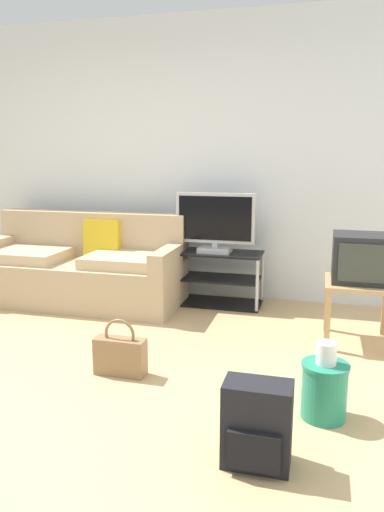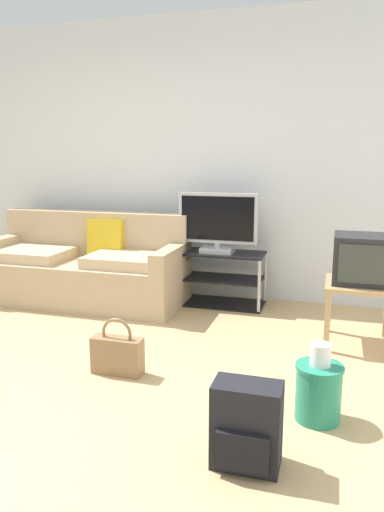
{
  "view_description": "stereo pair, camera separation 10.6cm",
  "coord_description": "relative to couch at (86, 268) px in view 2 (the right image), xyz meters",
  "views": [
    {
      "loc": [
        1.52,
        -2.32,
        1.4
      ],
      "look_at": [
        0.57,
        1.25,
        0.64
      ],
      "focal_mm": 34.45,
      "sensor_mm": 36.0,
      "label": 1
    },
    {
      "loc": [
        1.62,
        -2.29,
        1.4
      ],
      "look_at": [
        0.57,
        1.25,
        0.64
      ],
      "focal_mm": 34.45,
      "sensor_mm": 36.0,
      "label": 2
    }
  ],
  "objects": [
    {
      "name": "side_table",
      "position": [
        2.51,
        -0.45,
        0.07
      ],
      "size": [
        0.5,
        0.5,
        0.48
      ],
      "color": "tan",
      "rests_on": "ground_plane"
    },
    {
      "name": "wall_back",
      "position": [
        0.69,
        0.59,
        1.03
      ],
      "size": [
        9.0,
        0.1,
        2.7
      ],
      "primitive_type": "cube",
      "color": "silver",
      "rests_on": "ground_plane"
    },
    {
      "name": "handbag",
      "position": [
        1.0,
        -1.43,
        -0.19
      ],
      "size": [
        0.34,
        0.12,
        0.38
      ],
      "rotation": [
        0.0,
        0.0,
        0.39
      ],
      "color": "olive",
      "rests_on": "ground_plane"
    },
    {
      "name": "backpack",
      "position": [
        1.97,
        -2.15,
        -0.12
      ],
      "size": [
        0.31,
        0.25,
        0.4
      ],
      "rotation": [
        0.0,
        0.0,
        0.01
      ],
      "color": "black",
      "rests_on": "ground_plane"
    },
    {
      "name": "crt_tv",
      "position": [
        2.51,
        -0.43,
        0.33
      ],
      "size": [
        0.41,
        0.39,
        0.35
      ],
      "color": "#232326",
      "rests_on": "side_table"
    },
    {
      "name": "cleaning_bucket",
      "position": [
        2.27,
        -1.64,
        -0.14
      ],
      "size": [
        0.26,
        0.26,
        0.43
      ],
      "color": "#238466",
      "rests_on": "ground_plane"
    },
    {
      "name": "ground_plane",
      "position": [
        0.69,
        -1.86,
        -0.33
      ],
      "size": [
        9.0,
        9.8,
        0.02
      ],
      "primitive_type": "cube",
      "color": "tan"
    },
    {
      "name": "tv_stand",
      "position": [
        1.26,
        0.24,
        -0.07
      ],
      "size": [
        0.88,
        0.39,
        0.51
      ],
      "color": "black",
      "rests_on": "ground_plane"
    },
    {
      "name": "couch",
      "position": [
        0.0,
        0.0,
        0.0
      ],
      "size": [
        1.94,
        0.81,
        0.84
      ],
      "color": "tan",
      "rests_on": "ground_plane"
    },
    {
      "name": "flat_tv",
      "position": [
        1.26,
        0.22,
        0.46
      ],
      "size": [
        0.74,
        0.22,
        0.55
      ],
      "color": "#B2B2B7",
      "rests_on": "tv_stand"
    }
  ]
}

